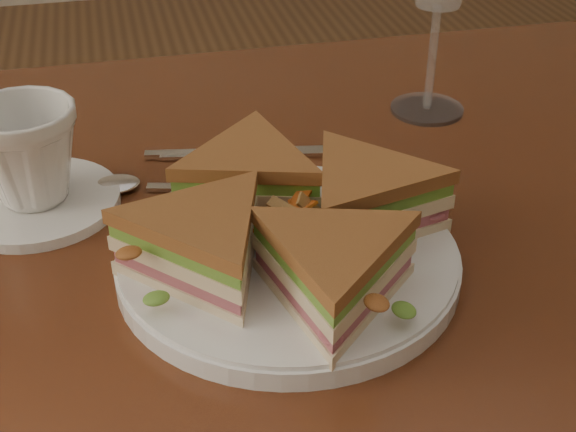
# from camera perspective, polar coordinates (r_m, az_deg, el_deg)

# --- Properties ---
(table) EXTENTS (1.20, 0.80, 0.75)m
(table) POSITION_cam_1_polar(r_m,az_deg,el_deg) (0.75, -2.21, -6.92)
(table) COLOR #3C1A0D
(table) RESTS_ON ground
(plate) EXTENTS (0.27, 0.27, 0.02)m
(plate) POSITION_cam_1_polar(r_m,az_deg,el_deg) (0.63, 0.00, -3.17)
(plate) COLOR white
(plate) RESTS_ON table
(sandwich_wedges) EXTENTS (0.31, 0.31, 0.06)m
(sandwich_wedges) POSITION_cam_1_polar(r_m,az_deg,el_deg) (0.61, -0.00, -0.39)
(sandwich_wedges) COLOR beige
(sandwich_wedges) RESTS_ON plate
(crisps_mound) EXTENTS (0.09, 0.09, 0.05)m
(crisps_mound) POSITION_cam_1_polar(r_m,az_deg,el_deg) (0.62, 0.00, -0.70)
(crisps_mound) COLOR #D05D1A
(crisps_mound) RESTS_ON plate
(spoon) EXTENTS (0.18, 0.06, 0.01)m
(spoon) POSITION_cam_1_polar(r_m,az_deg,el_deg) (0.75, -10.54, 2.11)
(spoon) COLOR silver
(spoon) RESTS_ON table
(knife) EXTENTS (0.21, 0.05, 0.00)m
(knife) POSITION_cam_1_polar(r_m,az_deg,el_deg) (0.80, -2.94, 4.44)
(knife) COLOR silver
(knife) RESTS_ON table
(saucer) EXTENTS (0.15, 0.15, 0.01)m
(saucer) POSITION_cam_1_polar(r_m,az_deg,el_deg) (0.75, -17.42, 0.97)
(saucer) COLOR white
(saucer) RESTS_ON table
(coffee_cup) EXTENTS (0.11, 0.11, 0.09)m
(coffee_cup) POSITION_cam_1_polar(r_m,az_deg,el_deg) (0.72, -18.05, 4.23)
(coffee_cup) COLOR white
(coffee_cup) RESTS_ON saucer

